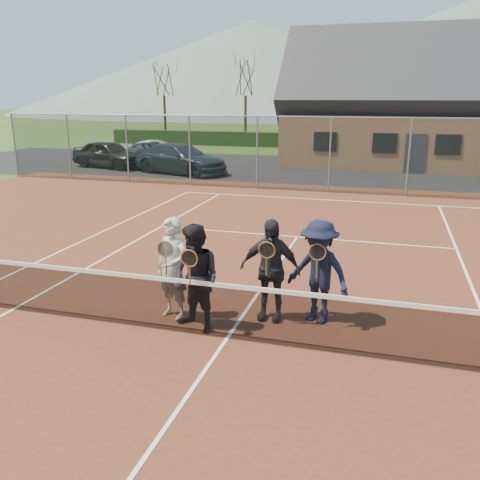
% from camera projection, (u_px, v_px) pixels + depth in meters
% --- Properties ---
extents(ground, '(220.00, 220.00, 0.00)m').
position_uv_depth(ground, '(343.00, 171.00, 26.64)').
color(ground, '#334C1B').
rests_on(ground, ground).
extents(court_surface, '(30.00, 30.00, 0.02)m').
position_uv_depth(court_surface, '(227.00, 339.00, 8.18)').
color(court_surface, '#562819').
rests_on(court_surface, ground).
extents(tarmac_carpark, '(40.00, 12.00, 0.01)m').
position_uv_depth(tarmac_carpark, '(269.00, 168.00, 27.72)').
color(tarmac_carpark, black).
rests_on(tarmac_carpark, ground).
extents(hedge_row, '(40.00, 1.20, 1.10)m').
position_uv_depth(hedge_row, '(359.00, 142.00, 37.57)').
color(hedge_row, black).
rests_on(hedge_row, ground).
extents(hill_west, '(110.00, 110.00, 18.00)m').
position_uv_depth(hill_west, '(253.00, 69.00, 100.19)').
color(hill_west, '#57695F').
rests_on(hill_west, ground).
extents(car_a, '(4.62, 2.71, 1.48)m').
position_uv_depth(car_a, '(109.00, 154.00, 27.72)').
color(car_a, black).
rests_on(car_a, ground).
extents(car_b, '(4.47, 2.57, 1.39)m').
position_uv_depth(car_b, '(159.00, 153.00, 28.44)').
color(car_b, '#999BA1').
rests_on(car_b, ground).
extents(car_c, '(5.50, 3.53, 1.48)m').
position_uv_depth(car_c, '(181.00, 159.00, 25.63)').
color(car_c, '#1B2737').
rests_on(car_c, ground).
extents(court_markings, '(11.03, 23.83, 0.01)m').
position_uv_depth(court_markings, '(227.00, 338.00, 8.17)').
color(court_markings, white).
rests_on(court_markings, court_surface).
extents(tennis_net, '(11.68, 0.08, 1.10)m').
position_uv_depth(tennis_net, '(227.00, 309.00, 8.03)').
color(tennis_net, slate).
rests_on(tennis_net, ground).
extents(perimeter_fence, '(30.07, 0.07, 3.02)m').
position_uv_depth(perimeter_fence, '(330.00, 155.00, 20.23)').
color(perimeter_fence, slate).
rests_on(perimeter_fence, ground).
extents(clubhouse, '(15.60, 8.20, 7.70)m').
position_uv_depth(clubhouse, '(427.00, 92.00, 28.16)').
color(clubhouse, '#9E6B4C').
rests_on(clubhouse, ground).
extents(tree_a, '(3.20, 3.20, 7.77)m').
position_uv_depth(tree_a, '(163.00, 71.00, 41.39)').
color(tree_a, '#3A2715').
rests_on(tree_a, ground).
extents(tree_b, '(3.20, 3.20, 7.77)m').
position_uv_depth(tree_b, '(246.00, 70.00, 39.50)').
color(tree_b, '#3B2215').
rests_on(tree_b, ground).
extents(tree_c, '(3.20, 3.20, 7.77)m').
position_uv_depth(tree_c, '(392.00, 67.00, 36.52)').
color(tree_c, '#3A2515').
rests_on(tree_c, ground).
extents(player_a, '(0.76, 0.62, 1.80)m').
position_uv_depth(player_a, '(173.00, 268.00, 8.75)').
color(player_a, beige).
rests_on(player_a, court_surface).
extents(player_b, '(1.07, 0.97, 1.80)m').
position_uv_depth(player_b, '(196.00, 279.00, 8.27)').
color(player_b, black).
rests_on(player_b, court_surface).
extents(player_c, '(1.06, 0.51, 1.80)m').
position_uv_depth(player_c, '(270.00, 270.00, 8.70)').
color(player_c, black).
rests_on(player_c, court_surface).
extents(player_d, '(1.33, 1.07, 1.80)m').
position_uv_depth(player_d, '(319.00, 272.00, 8.59)').
color(player_d, black).
rests_on(player_d, court_surface).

